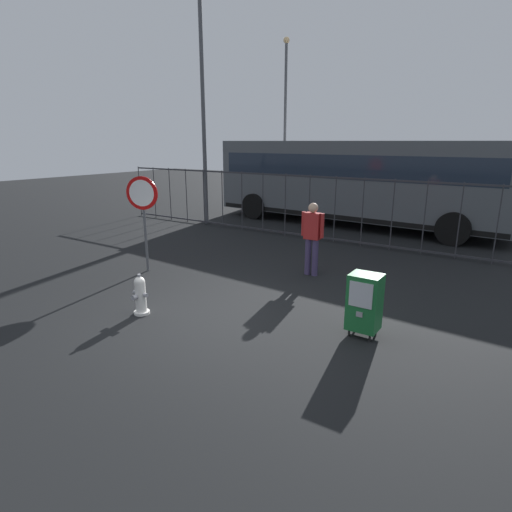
% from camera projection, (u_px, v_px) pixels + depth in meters
% --- Properties ---
extents(ground_plane, '(60.00, 60.00, 0.00)m').
position_uv_depth(ground_plane, '(204.00, 318.00, 7.30)').
color(ground_plane, black).
extents(fire_hydrant, '(0.33, 0.32, 0.75)m').
position_uv_depth(fire_hydrant, '(140.00, 295.00, 7.40)').
color(fire_hydrant, silver).
rests_on(fire_hydrant, ground_plane).
extents(newspaper_box_primary, '(0.48, 0.42, 1.02)m').
position_uv_depth(newspaper_box_primary, '(365.00, 302.00, 6.50)').
color(newspaper_box_primary, black).
rests_on(newspaper_box_primary, ground_plane).
extents(stop_sign, '(0.71, 0.31, 2.23)m').
position_uv_depth(stop_sign, '(143.00, 204.00, 9.55)').
color(stop_sign, '#4C4F54').
rests_on(stop_sign, ground_plane).
extents(pedestrian, '(0.55, 0.22, 1.67)m').
position_uv_depth(pedestrian, '(312.00, 235.00, 9.43)').
color(pedestrian, '#382D51').
rests_on(pedestrian, ground_plane).
extents(fence_barrier, '(18.03, 0.04, 2.00)m').
position_uv_depth(fence_barrier, '(348.00, 210.00, 12.31)').
color(fence_barrier, '#2D2D33').
rests_on(fence_barrier, ground_plane).
extents(bus_near, '(10.62, 3.25, 3.00)m').
position_uv_depth(bus_near, '(356.00, 178.00, 15.04)').
color(bus_near, '#4C5156').
rests_on(bus_near, ground_plane).
extents(bus_far, '(10.52, 2.83, 3.00)m').
position_uv_depth(bus_far, '(374.00, 171.00, 18.84)').
color(bus_far, beige).
rests_on(bus_far, ground_plane).
extents(street_light_near_left, '(0.32, 0.32, 8.20)m').
position_uv_depth(street_light_near_left, '(203.00, 91.00, 14.52)').
color(street_light_near_left, '#4C4F54').
rests_on(street_light_near_left, ground_plane).
extents(street_light_near_right, '(0.32, 0.32, 8.02)m').
position_uv_depth(street_light_near_right, '(285.00, 109.00, 21.73)').
color(street_light_near_right, '#4C4F54').
rests_on(street_light_near_right, ground_plane).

